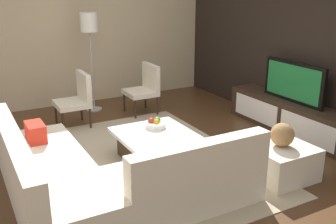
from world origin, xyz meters
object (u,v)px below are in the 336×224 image
(accent_chair_far, at_px, (145,86))
(floor_lamp, at_px, (89,29))
(coffee_table, at_px, (155,146))
(fruit_bowl, at_px, (155,124))
(sectional_couch, at_px, (101,177))
(media_console, at_px, (290,117))
(accent_chair_near, at_px, (77,96))
(decorative_ball, at_px, (282,135))
(ottoman, at_px, (280,161))
(television, at_px, (294,82))

(accent_chair_far, bearing_deg, floor_lamp, -116.23)
(coffee_table, xyz_separation_m, fruit_bowl, (-0.18, 0.10, 0.23))
(fruit_bowl, relative_size, accent_chair_far, 0.32)
(accent_chair_far, bearing_deg, fruit_bowl, -10.55)
(sectional_couch, bearing_deg, media_console, 98.99)
(accent_chair_near, bearing_deg, decorative_ball, 33.18)
(floor_lamp, height_order, decorative_ball, floor_lamp)
(floor_lamp, relative_size, accent_chair_far, 2.00)
(coffee_table, height_order, accent_chair_far, accent_chair_far)
(sectional_couch, xyz_separation_m, accent_chair_near, (-2.40, 0.47, 0.22))
(sectional_couch, xyz_separation_m, fruit_bowl, (-0.80, 1.06, 0.16))
(sectional_couch, height_order, coffee_table, sectional_couch)
(floor_lamp, xyz_separation_m, accent_chair_far, (0.58, 0.77, -0.97))
(sectional_couch, height_order, accent_chair_near, accent_chair_near)
(media_console, height_order, sectional_couch, sectional_couch)
(sectional_couch, bearing_deg, coffee_table, 122.71)
(fruit_bowl, bearing_deg, media_console, 82.64)
(coffee_table, xyz_separation_m, ottoman, (1.13, 1.09, -0.00))
(coffee_table, distance_m, accent_chair_near, 1.87)
(floor_lamp, bearing_deg, accent_chair_far, 52.94)
(television, bearing_deg, accent_chair_far, -142.07)
(television, relative_size, ottoman, 1.64)
(accent_chair_near, xyz_separation_m, floor_lamp, (-0.67, 0.48, 0.97))
(ottoman, bearing_deg, media_console, 130.49)
(media_console, height_order, ottoman, media_console)
(media_console, height_order, fruit_bowl, fruit_bowl)
(television, xyz_separation_m, accent_chair_near, (-1.88, -2.79, -0.31))
(media_console, distance_m, fruit_bowl, 2.22)
(media_console, distance_m, accent_chair_far, 2.51)
(sectional_couch, bearing_deg, decorative_ball, 75.75)
(decorative_ball, bearing_deg, floor_lamp, -163.06)
(television, relative_size, decorative_ball, 4.13)
(sectional_couch, height_order, accent_chair_far, accent_chair_far)
(ottoman, distance_m, fruit_bowl, 1.66)
(fruit_bowl, bearing_deg, floor_lamp, -177.35)
(decorative_ball, bearing_deg, accent_chair_near, -151.62)
(accent_chair_near, relative_size, fruit_bowl, 3.11)
(coffee_table, distance_m, floor_lamp, 2.75)
(coffee_table, relative_size, accent_chair_far, 1.12)
(television, height_order, accent_chair_far, television)
(accent_chair_far, bearing_deg, television, 48.77)
(television, distance_m, fruit_bowl, 2.25)
(sectional_couch, relative_size, accent_chair_near, 2.74)
(television, xyz_separation_m, fruit_bowl, (-0.28, -2.20, -0.38))
(coffee_table, height_order, ottoman, ottoman)
(floor_lamp, bearing_deg, coffee_table, 0.12)
(accent_chair_far, bearing_deg, decorative_ball, 17.02)
(accent_chair_near, height_order, fruit_bowl, accent_chair_near)
(sectional_couch, distance_m, decorative_ball, 2.12)
(ottoman, bearing_deg, fruit_bowl, -143.17)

